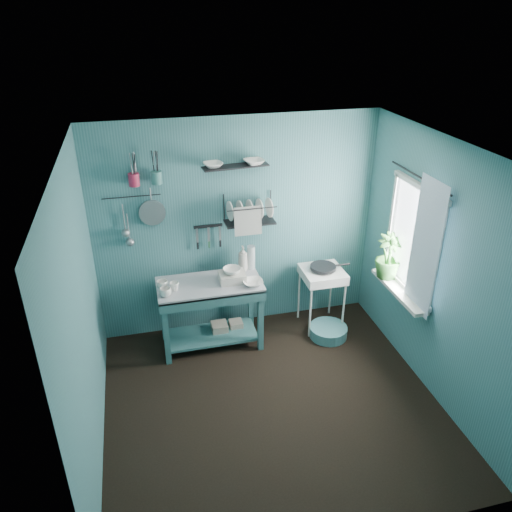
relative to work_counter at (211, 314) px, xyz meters
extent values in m
plane|color=black|center=(0.41, -1.10, -0.40)|extent=(3.20, 3.20, 0.00)
plane|color=silver|center=(0.41, -1.10, 2.10)|extent=(3.20, 3.20, 0.00)
plane|color=#35676C|center=(0.41, 0.40, 0.85)|extent=(3.20, 0.00, 3.20)
plane|color=#35676C|center=(0.41, -2.60, 0.85)|extent=(3.20, 0.00, 3.20)
plane|color=#35676C|center=(-1.19, -1.10, 0.85)|extent=(0.00, 3.00, 3.00)
plane|color=#35676C|center=(2.01, -1.10, 0.85)|extent=(0.00, 3.00, 3.00)
cube|color=#2F6063|center=(0.00, 0.00, 0.00)|extent=(1.18, 0.68, 0.80)
imported|color=white|center=(-0.48, -0.16, 0.45)|extent=(0.12, 0.12, 0.10)
imported|color=white|center=(-0.38, -0.06, 0.45)|extent=(0.14, 0.14, 0.09)
imported|color=white|center=(-0.50, 0.00, 0.45)|extent=(0.17, 0.17, 0.10)
cube|color=#BDB5AD|center=(0.25, -0.02, 0.45)|extent=(0.28, 0.22, 0.10)
imported|color=white|center=(0.25, -0.02, 0.53)|extent=(0.19, 0.19, 0.06)
imported|color=#BDB5AD|center=(0.42, 0.20, 0.55)|extent=(0.12, 0.12, 0.30)
cylinder|color=#B3C1C7|center=(0.52, 0.22, 0.54)|extent=(0.09, 0.09, 0.28)
imported|color=white|center=(0.45, -0.15, 0.43)|extent=(0.22, 0.22, 0.05)
cube|color=silver|center=(1.34, 0.06, -0.02)|extent=(0.48, 0.48, 0.75)
cylinder|color=black|center=(1.34, 0.06, 0.39)|extent=(0.30, 0.30, 0.03)
cube|color=black|center=(0.07, 0.37, 0.91)|extent=(0.32, 0.02, 0.03)
cube|color=black|center=(0.52, 0.27, 1.11)|extent=(0.57, 0.29, 0.32)
cube|color=black|center=(0.38, 0.30, 1.59)|extent=(0.71, 0.24, 0.02)
imported|color=white|center=(0.14, 0.30, 1.68)|extent=(0.23, 0.23, 0.05)
imported|color=white|center=(0.58, 0.30, 1.63)|extent=(0.24, 0.24, 0.05)
cylinder|color=#AC1F3F|center=(-0.67, 0.32, 1.52)|extent=(0.11, 0.11, 0.13)
cylinder|color=#387571|center=(-0.44, 0.32, 1.53)|extent=(0.11, 0.11, 0.13)
cylinder|color=#929599|center=(-0.52, 0.35, 1.14)|extent=(0.28, 0.03, 0.28)
cylinder|color=#929599|center=(-0.82, 0.36, 1.11)|extent=(0.01, 0.01, 0.30)
cylinder|color=#929599|center=(-0.78, 0.36, 1.00)|extent=(0.01, 0.01, 0.30)
cylinder|color=black|center=(-0.71, 0.37, 1.33)|extent=(0.60, 0.01, 0.01)
plane|color=white|center=(2.00, -0.65, 1.00)|extent=(0.00, 1.10, 1.10)
cube|color=silver|center=(1.91, -0.65, 0.41)|extent=(0.16, 0.95, 0.04)
plane|color=white|center=(1.93, -0.95, 1.05)|extent=(0.00, 1.35, 1.35)
cylinder|color=black|center=(1.95, -0.65, 1.65)|extent=(0.02, 1.05, 0.02)
imported|color=#295C25|center=(1.90, -0.38, 0.68)|extent=(0.32, 0.32, 0.50)
cube|color=gray|center=(0.10, 0.05, -0.29)|extent=(0.18, 0.18, 0.22)
cube|color=gray|center=(0.30, 0.08, -0.30)|extent=(0.15, 0.15, 0.20)
cylinder|color=teal|center=(1.35, -0.19, -0.34)|extent=(0.44, 0.44, 0.13)
camera|label=1|loc=(-0.64, -4.67, 3.12)|focal=35.00mm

